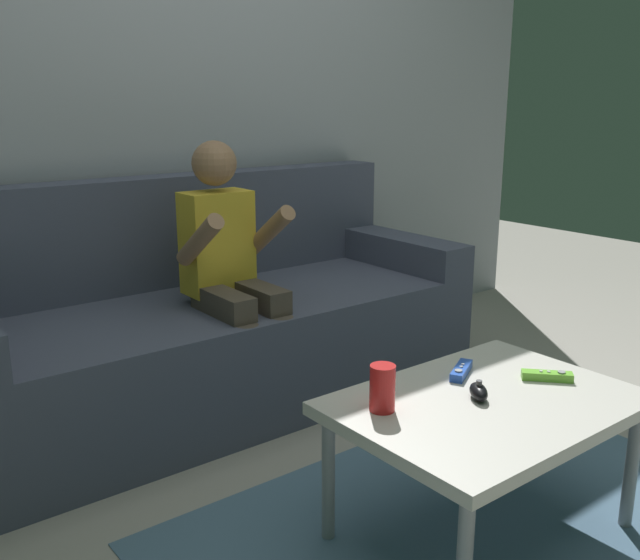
{
  "coord_description": "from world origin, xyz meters",
  "views": [
    {
      "loc": [
        -1.41,
        -1.19,
        1.17
      ],
      "look_at": [
        -0.07,
        0.53,
        0.61
      ],
      "focal_mm": 39.39,
      "sensor_mm": 36.0,
      "label": 1
    }
  ],
  "objects_px": {
    "person_seated_on_couch": "(231,266)",
    "nunchuk_black": "(479,392)",
    "coffee_table": "(486,413)",
    "game_remote_lime_near_edge": "(547,376)",
    "couch": "(210,327)",
    "soda_can": "(382,388)",
    "game_remote_blue_far_corner": "(461,371)"
  },
  "relations": [
    {
      "from": "couch",
      "to": "nunchuk_black",
      "type": "xyz_separation_m",
      "value": [
        0.12,
        -1.24,
        0.12
      ]
    },
    {
      "from": "couch",
      "to": "person_seated_on_couch",
      "type": "xyz_separation_m",
      "value": [
        -0.01,
        -0.19,
        0.29
      ]
    },
    {
      "from": "game_remote_blue_far_corner",
      "to": "soda_can",
      "type": "height_order",
      "value": "soda_can"
    },
    {
      "from": "person_seated_on_couch",
      "to": "coffee_table",
      "type": "height_order",
      "value": "person_seated_on_couch"
    },
    {
      "from": "nunchuk_black",
      "to": "person_seated_on_couch",
      "type": "bearing_deg",
      "value": 96.73
    },
    {
      "from": "person_seated_on_couch",
      "to": "soda_can",
      "type": "distance_m",
      "value": 0.96
    },
    {
      "from": "person_seated_on_couch",
      "to": "game_remote_lime_near_edge",
      "type": "relative_size",
      "value": 8.08
    },
    {
      "from": "coffee_table",
      "to": "soda_can",
      "type": "relative_size",
      "value": 6.54
    },
    {
      "from": "coffee_table",
      "to": "game_remote_lime_near_edge",
      "type": "height_order",
      "value": "game_remote_lime_near_edge"
    },
    {
      "from": "game_remote_lime_near_edge",
      "to": "soda_can",
      "type": "bearing_deg",
      "value": 164.31
    },
    {
      "from": "couch",
      "to": "person_seated_on_couch",
      "type": "bearing_deg",
      "value": -92.32
    },
    {
      "from": "couch",
      "to": "coffee_table",
      "type": "relative_size",
      "value": 2.58
    },
    {
      "from": "couch",
      "to": "soda_can",
      "type": "height_order",
      "value": "couch"
    },
    {
      "from": "couch",
      "to": "soda_can",
      "type": "xyz_separation_m",
      "value": [
        -0.13,
        -1.13,
        0.16
      ]
    },
    {
      "from": "coffee_table",
      "to": "soda_can",
      "type": "bearing_deg",
      "value": 155.41
    },
    {
      "from": "game_remote_blue_far_corner",
      "to": "soda_can",
      "type": "distance_m",
      "value": 0.35
    },
    {
      "from": "coffee_table",
      "to": "game_remote_lime_near_edge",
      "type": "xyz_separation_m",
      "value": [
        0.24,
        -0.02,
        0.05
      ]
    },
    {
      "from": "nunchuk_black",
      "to": "soda_can",
      "type": "distance_m",
      "value": 0.27
    },
    {
      "from": "person_seated_on_couch",
      "to": "soda_can",
      "type": "height_order",
      "value": "person_seated_on_couch"
    },
    {
      "from": "couch",
      "to": "nunchuk_black",
      "type": "bearing_deg",
      "value": -84.62
    },
    {
      "from": "game_remote_lime_near_edge",
      "to": "nunchuk_black",
      "type": "xyz_separation_m",
      "value": [
        -0.25,
        0.04,
        0.01
      ]
    },
    {
      "from": "couch",
      "to": "nunchuk_black",
      "type": "relative_size",
      "value": 20.85
    },
    {
      "from": "game_remote_blue_far_corner",
      "to": "soda_can",
      "type": "relative_size",
      "value": 1.15
    },
    {
      "from": "couch",
      "to": "game_remote_lime_near_edge",
      "type": "bearing_deg",
      "value": -73.76
    },
    {
      "from": "couch",
      "to": "soda_can",
      "type": "distance_m",
      "value": 1.15
    },
    {
      "from": "couch",
      "to": "coffee_table",
      "type": "height_order",
      "value": "couch"
    },
    {
      "from": "coffee_table",
      "to": "couch",
      "type": "bearing_deg",
      "value": 96.03
    },
    {
      "from": "coffee_table",
      "to": "nunchuk_black",
      "type": "height_order",
      "value": "nunchuk_black"
    },
    {
      "from": "nunchuk_black",
      "to": "soda_can",
      "type": "xyz_separation_m",
      "value": [
        -0.25,
        0.11,
        0.04
      ]
    },
    {
      "from": "game_remote_blue_far_corner",
      "to": "coffee_table",
      "type": "bearing_deg",
      "value": -116.26
    },
    {
      "from": "person_seated_on_couch",
      "to": "nunchuk_black",
      "type": "bearing_deg",
      "value": -83.27
    },
    {
      "from": "game_remote_lime_near_edge",
      "to": "game_remote_blue_far_corner",
      "type": "height_order",
      "value": "same"
    }
  ]
}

